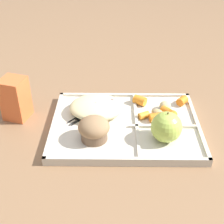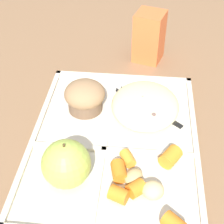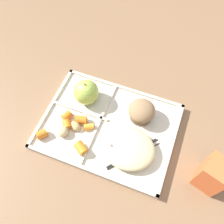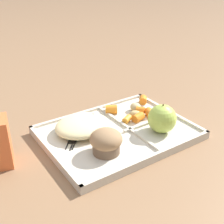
{
  "view_description": "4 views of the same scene",
  "coord_description": "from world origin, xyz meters",
  "px_view_note": "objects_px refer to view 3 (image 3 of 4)",
  "views": [
    {
      "loc": [
        0.03,
        0.67,
        0.5
      ],
      "look_at": [
        0.03,
        0.01,
        0.06
      ],
      "focal_mm": 51.17,
      "sensor_mm": 36.0,
      "label": 1
    },
    {
      "loc": [
        -0.43,
        -0.04,
        0.45
      ],
      "look_at": [
        0.03,
        0.01,
        0.05
      ],
      "focal_mm": 56.59,
      "sensor_mm": 36.0,
      "label": 2
    },
    {
      "loc": [
        0.12,
        -0.29,
        0.66
      ],
      "look_at": [
        0.0,
        0.03,
        0.06
      ],
      "focal_mm": 39.69,
      "sensor_mm": 36.0,
      "label": 3
    },
    {
      "loc": [
        0.39,
        0.55,
        0.42
      ],
      "look_at": [
        0.01,
        -0.01,
        0.07
      ],
      "focal_mm": 48.2,
      "sensor_mm": 36.0,
      "label": 4
    }
  ],
  "objects_px": {
    "plastic_fork": "(136,153)",
    "green_apple": "(86,92)",
    "lunch_tray": "(108,127)",
    "milk_carton": "(213,175)",
    "bran_muffin": "(142,112)"
  },
  "relations": [
    {
      "from": "lunch_tray",
      "to": "plastic_fork",
      "type": "height_order",
      "value": "lunch_tray"
    },
    {
      "from": "lunch_tray",
      "to": "bran_muffin",
      "type": "height_order",
      "value": "bran_muffin"
    },
    {
      "from": "green_apple",
      "to": "milk_carton",
      "type": "distance_m",
      "value": 0.4
    },
    {
      "from": "green_apple",
      "to": "bran_muffin",
      "type": "relative_size",
      "value": 1.03
    },
    {
      "from": "lunch_tray",
      "to": "green_apple",
      "type": "height_order",
      "value": "green_apple"
    },
    {
      "from": "lunch_tray",
      "to": "bran_muffin",
      "type": "relative_size",
      "value": 4.98
    },
    {
      "from": "plastic_fork",
      "to": "milk_carton",
      "type": "bearing_deg",
      "value": -0.54
    },
    {
      "from": "lunch_tray",
      "to": "plastic_fork",
      "type": "bearing_deg",
      "value": -26.33
    },
    {
      "from": "lunch_tray",
      "to": "milk_carton",
      "type": "relative_size",
      "value": 3.3
    },
    {
      "from": "plastic_fork",
      "to": "green_apple",
      "type": "bearing_deg",
      "value": 149.97
    },
    {
      "from": "plastic_fork",
      "to": "milk_carton",
      "type": "height_order",
      "value": "milk_carton"
    },
    {
      "from": "lunch_tray",
      "to": "milk_carton",
      "type": "xyz_separation_m",
      "value": [
        0.29,
        -0.05,
        0.05
      ]
    },
    {
      "from": "lunch_tray",
      "to": "green_apple",
      "type": "relative_size",
      "value": 4.82
    },
    {
      "from": "plastic_fork",
      "to": "milk_carton",
      "type": "xyz_separation_m",
      "value": [
        0.19,
        -0.0,
        0.04
      ]
    },
    {
      "from": "green_apple",
      "to": "lunch_tray",
      "type": "bearing_deg",
      "value": -33.72
    }
  ]
}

